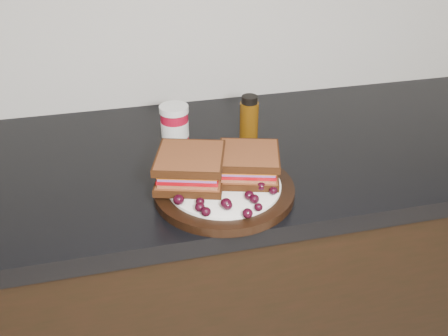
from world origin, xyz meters
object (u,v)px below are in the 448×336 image
(condiment_jar, at_px, (175,126))
(oil_bottle, at_px, (249,121))
(sandwich_left, at_px, (190,168))
(plate, at_px, (224,190))

(condiment_jar, height_order, oil_bottle, oil_bottle)
(sandwich_left, distance_m, oil_bottle, 0.23)
(condiment_jar, bearing_deg, plate, -74.91)
(condiment_jar, relative_size, oil_bottle, 0.81)
(plate, height_order, oil_bottle, oil_bottle)
(sandwich_left, distance_m, condiment_jar, 0.20)
(plate, relative_size, oil_bottle, 2.31)
(condiment_jar, bearing_deg, sandwich_left, -90.00)
(condiment_jar, distance_m, oil_bottle, 0.17)
(sandwich_left, xyz_separation_m, condiment_jar, (-0.00, 0.20, -0.00))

